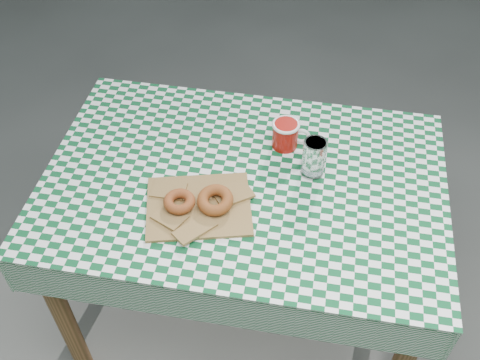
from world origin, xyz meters
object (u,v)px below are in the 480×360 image
(paper_bag, at_px, (199,205))
(drinking_glass, at_px, (314,158))
(coffee_mug, at_px, (285,135))
(table, at_px, (243,254))

(paper_bag, height_order, drinking_glass, drinking_glass)
(paper_bag, height_order, coffee_mug, coffee_mug)
(table, height_order, coffee_mug, coffee_mug)
(table, xyz_separation_m, drinking_glass, (0.20, 0.05, 0.44))
(coffee_mug, height_order, drinking_glass, drinking_glass)
(paper_bag, distance_m, drinking_glass, 0.36)
(paper_bag, bearing_deg, drinking_glass, 28.74)
(drinking_glass, bearing_deg, paper_bag, -151.26)
(table, bearing_deg, paper_bag, -129.21)
(table, bearing_deg, coffee_mug, 58.76)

